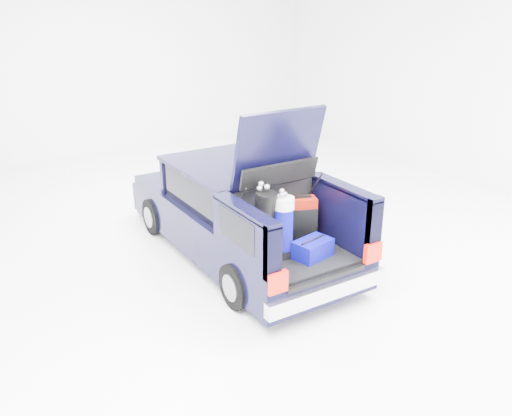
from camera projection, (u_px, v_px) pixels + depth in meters
ground at (239, 253)px, 8.55m from camera, size 14.00×14.00×0.00m
car at (235, 212)px, 8.39m from camera, size 1.87×4.65×2.47m
red_suitcase at (302, 218)px, 7.55m from camera, size 0.45×0.38×0.63m
black_golf_bag at (263, 224)px, 6.96m from camera, size 0.36×0.45×1.02m
blue_golf_bag at (283, 227)px, 6.97m from camera, size 0.34×0.34×0.93m
blue_duffel at (313, 248)px, 7.06m from camera, size 0.56×0.42×0.26m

